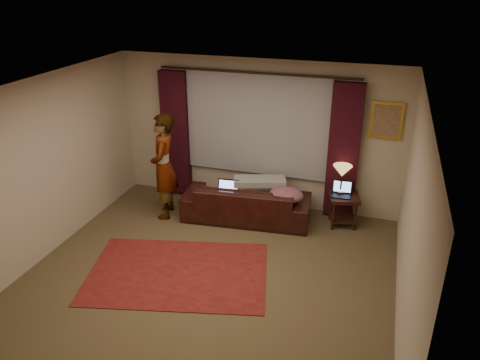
{
  "coord_description": "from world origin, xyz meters",
  "views": [
    {
      "loc": [
        2.06,
        -4.95,
        3.9
      ],
      "look_at": [
        0.1,
        1.2,
        1.0
      ],
      "focal_mm": 35.0,
      "sensor_mm": 36.0,
      "label": 1
    }
  ],
  "objects_px": {
    "sofa": "(247,196)",
    "person": "(164,167)",
    "laptop_sofa": "(227,190)",
    "tiffany_lamp": "(341,180)",
    "laptop_table": "(342,190)",
    "end_table": "(343,210)"
  },
  "relations": [
    {
      "from": "end_table",
      "to": "person",
      "type": "xyz_separation_m",
      "value": [
        -2.95,
        -0.57,
        0.63
      ]
    },
    {
      "from": "person",
      "to": "tiffany_lamp",
      "type": "bearing_deg",
      "value": 86.01
    },
    {
      "from": "end_table",
      "to": "tiffany_lamp",
      "type": "height_order",
      "value": "tiffany_lamp"
    },
    {
      "from": "sofa",
      "to": "tiffany_lamp",
      "type": "height_order",
      "value": "tiffany_lamp"
    },
    {
      "from": "end_table",
      "to": "person",
      "type": "height_order",
      "value": "person"
    },
    {
      "from": "laptop_sofa",
      "to": "tiffany_lamp",
      "type": "distance_m",
      "value": 1.89
    },
    {
      "from": "sofa",
      "to": "person",
      "type": "height_order",
      "value": "person"
    },
    {
      "from": "laptop_sofa",
      "to": "end_table",
      "type": "xyz_separation_m",
      "value": [
        1.89,
        0.44,
        -0.29
      ]
    },
    {
      "from": "end_table",
      "to": "person",
      "type": "bearing_deg",
      "value": -169.1
    },
    {
      "from": "tiffany_lamp",
      "to": "laptop_sofa",
      "type": "bearing_deg",
      "value": -164.56
    },
    {
      "from": "laptop_table",
      "to": "end_table",
      "type": "bearing_deg",
      "value": 38.71
    },
    {
      "from": "tiffany_lamp",
      "to": "sofa",
      "type": "bearing_deg",
      "value": -167.35
    },
    {
      "from": "laptop_sofa",
      "to": "person",
      "type": "relative_size",
      "value": 0.22
    },
    {
      "from": "sofa",
      "to": "laptop_sofa",
      "type": "distance_m",
      "value": 0.36
    },
    {
      "from": "laptop_sofa",
      "to": "laptop_table",
      "type": "height_order",
      "value": "laptop_table"
    },
    {
      "from": "laptop_table",
      "to": "person",
      "type": "distance_m",
      "value": 2.96
    },
    {
      "from": "sofa",
      "to": "tiffany_lamp",
      "type": "xyz_separation_m",
      "value": [
        1.51,
        0.34,
        0.36
      ]
    },
    {
      "from": "tiffany_lamp",
      "to": "laptop_table",
      "type": "relative_size",
      "value": 1.44
    },
    {
      "from": "laptop_table",
      "to": "laptop_sofa",
      "type": "bearing_deg",
      "value": -170.82
    },
    {
      "from": "sofa",
      "to": "person",
      "type": "bearing_deg",
      "value": 6.44
    },
    {
      "from": "tiffany_lamp",
      "to": "person",
      "type": "distance_m",
      "value": 2.94
    },
    {
      "from": "sofa",
      "to": "laptop_sofa",
      "type": "relative_size",
      "value": 5.46
    }
  ]
}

